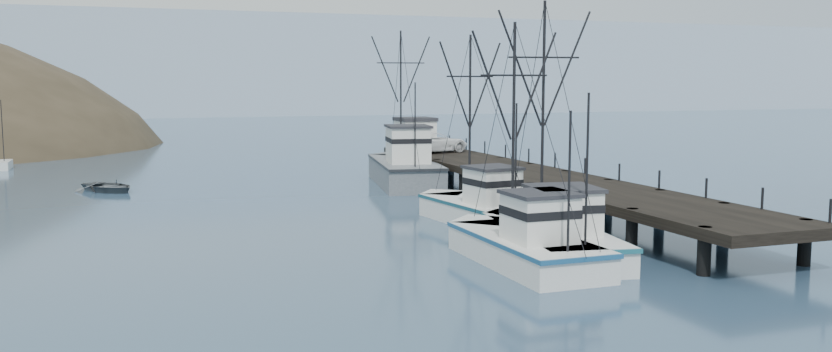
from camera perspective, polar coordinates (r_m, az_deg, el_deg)
The scene contains 10 objects.
ground at distance 33.02m, azimuth -0.75°, elevation -7.02°, with size 400.00×400.00×0.00m, color navy.
pier at distance 52.73m, azimuth 8.05°, elevation -0.06°, with size 6.00×44.00×2.00m.
distant_ridge at distance 201.54m, azimuth -13.86°, elevation 4.26°, with size 360.00×40.00×26.00m, color #9EB2C6.
trawler_near at distance 37.42m, azimuth 9.34°, elevation -4.19°, with size 5.24×11.80×11.81m.
trawler_mid at distance 35.39m, azimuth 7.48°, elevation -4.79°, with size 3.70×10.67×10.71m.
trawler_far at distance 45.00m, azimuth 4.39°, elevation -2.29°, with size 4.45×10.42×10.72m.
work_vessel at distance 61.90m, azimuth -0.86°, elevation 0.56°, with size 6.17×14.23×12.04m.
pier_shed at distance 68.44m, azimuth -0.07°, elevation 2.99°, with size 3.00×3.20×2.80m.
pickup_truck at distance 66.56m, azimuth 1.21°, elevation 2.38°, with size 2.78×6.03×1.67m, color white.
motorboat at distance 61.92m, azimuth -20.78°, elevation -1.02°, with size 3.47×4.85×1.01m, color #4F5458.
Camera 1 is at (-10.38, -30.36, 7.82)m, focal length 35.00 mm.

